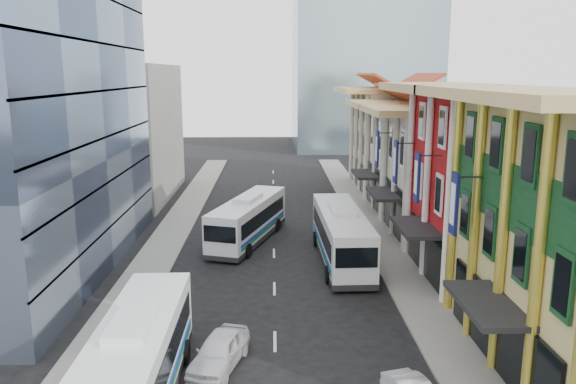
{
  "coord_description": "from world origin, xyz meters",
  "views": [
    {
      "loc": [
        -0.06,
        -17.83,
        13.1
      ],
      "look_at": [
        1.02,
        21.23,
        4.82
      ],
      "focal_mm": 35.0,
      "sensor_mm": 36.0,
      "label": 1
    }
  ],
  "objects_px": {
    "bus_left_far": "(248,219)",
    "bus_right": "(341,234)",
    "office_tower": "(2,42)",
    "bus_left_near": "(135,364)",
    "sedan_left": "(219,351)"
  },
  "relations": [
    {
      "from": "bus_left_far",
      "to": "bus_right",
      "type": "bearing_deg",
      "value": -19.3
    },
    {
      "from": "office_tower",
      "to": "bus_left_near",
      "type": "relative_size",
      "value": 2.46
    },
    {
      "from": "office_tower",
      "to": "bus_left_far",
      "type": "xyz_separation_m",
      "value": [
        15.0,
        6.08,
        -13.12
      ]
    },
    {
      "from": "bus_right",
      "to": "office_tower",
      "type": "bearing_deg",
      "value": -178.59
    },
    {
      "from": "bus_left_near",
      "to": "bus_right",
      "type": "xyz_separation_m",
      "value": [
        10.25,
        17.66,
        0.06
      ]
    },
    {
      "from": "office_tower",
      "to": "bus_right",
      "type": "bearing_deg",
      "value": 2.7
    },
    {
      "from": "bus_left_near",
      "to": "bus_left_far",
      "type": "height_order",
      "value": "bus_left_near"
    },
    {
      "from": "bus_right",
      "to": "sedan_left",
      "type": "relative_size",
      "value": 2.79
    },
    {
      "from": "bus_left_near",
      "to": "bus_left_far",
      "type": "relative_size",
      "value": 1.04
    },
    {
      "from": "office_tower",
      "to": "sedan_left",
      "type": "xyz_separation_m",
      "value": [
        14.46,
        -13.38,
        -14.24
      ]
    },
    {
      "from": "bus_left_far",
      "to": "sedan_left",
      "type": "relative_size",
      "value": 2.6
    },
    {
      "from": "office_tower",
      "to": "sedan_left",
      "type": "distance_m",
      "value": 24.31
    },
    {
      "from": "bus_left_far",
      "to": "sedan_left",
      "type": "height_order",
      "value": "bus_left_far"
    },
    {
      "from": "office_tower",
      "to": "bus_right",
      "type": "relative_size",
      "value": 2.39
    },
    {
      "from": "office_tower",
      "to": "bus_left_far",
      "type": "height_order",
      "value": "office_tower"
    }
  ]
}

